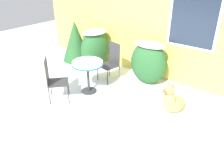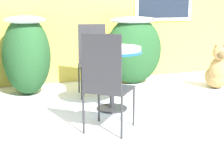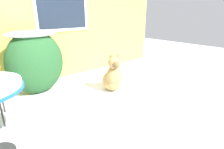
% 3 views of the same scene
% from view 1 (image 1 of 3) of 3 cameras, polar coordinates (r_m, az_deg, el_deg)
% --- Properties ---
extents(ground_plane, '(16.00, 16.00, 0.00)m').
position_cam_1_polar(ground_plane, '(5.09, -4.22, -7.91)').
color(ground_plane, white).
extents(house_wall, '(8.00, 0.10, 2.77)m').
position_cam_1_polar(house_wall, '(6.15, 10.08, 12.07)').
color(house_wall, '#DBC14C').
rests_on(house_wall, ground_plane).
extents(shrub_left, '(0.71, 0.99, 1.19)m').
position_cam_1_polar(shrub_left, '(6.77, -4.48, 6.95)').
color(shrub_left, '#235128').
rests_on(shrub_left, ground_plane).
extents(shrub_middle, '(1.01, 0.64, 1.15)m').
position_cam_1_polar(shrub_middle, '(5.83, 9.46, 3.24)').
color(shrub_middle, '#235128').
rests_on(shrub_middle, ground_plane).
extents(evergreen_bush, '(0.92, 0.92, 1.34)m').
position_cam_1_polar(evergreen_bush, '(7.41, -9.49, 8.72)').
color(evergreen_bush, '#235128').
rests_on(evergreen_bush, ground_plane).
extents(patio_table, '(0.77, 0.77, 0.82)m').
position_cam_1_polar(patio_table, '(5.31, -6.38, 2.14)').
color(patio_table, '#2D2D30').
rests_on(patio_table, ground_plane).
extents(patio_chair_near_table, '(0.53, 0.53, 1.06)m').
position_cam_1_polar(patio_chair_near_table, '(5.95, -0.26, 3.53)').
color(patio_chair_near_table, '#2D2D30').
rests_on(patio_chair_near_table, ground_plane).
extents(patio_chair_far_side, '(0.65, 0.65, 1.06)m').
position_cam_1_polar(patio_chair_far_side, '(5.18, -15.05, -1.01)').
color(patio_chair_far_side, '#2D2D30').
rests_on(patio_chair_far_side, ground_plane).
extents(dog, '(0.57, 0.70, 0.74)m').
position_cam_1_polar(dog, '(4.89, 15.50, -6.76)').
color(dog, tan).
rests_on(dog, ground_plane).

